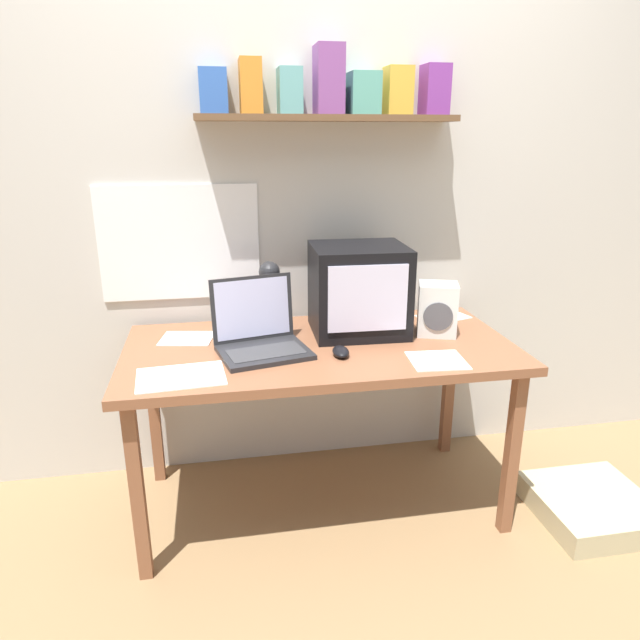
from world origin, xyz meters
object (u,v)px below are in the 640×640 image
(laptop, at_px, (259,333))
(loose_paper_near_laptop, at_px, (437,360))
(computer_mouse, at_px, (341,352))
(corner_desk, at_px, (320,359))
(juice_glass, at_px, (222,312))
(crt_monitor, at_px, (359,290))
(floor_cushion, at_px, (592,506))
(printed_handout, at_px, (443,317))
(open_notebook, at_px, (187,338))
(desk_lamp, at_px, (269,286))
(loose_paper_near_monitor, at_px, (181,377))
(space_heater, at_px, (437,309))

(laptop, bearing_deg, loose_paper_near_laptop, -33.07)
(laptop, height_order, computer_mouse, laptop)
(corner_desk, distance_m, juice_glass, 0.48)
(crt_monitor, height_order, floor_cushion, crt_monitor)
(laptop, distance_m, printed_handout, 0.87)
(open_notebook, distance_m, loose_paper_near_laptop, 0.98)
(computer_mouse, xyz_separation_m, printed_handout, (0.55, 0.37, -0.01))
(loose_paper_near_laptop, bearing_deg, computer_mouse, 161.16)
(desk_lamp, height_order, loose_paper_near_laptop, desk_lamp)
(loose_paper_near_monitor, distance_m, floor_cushion, 1.73)
(space_heater, relative_size, loose_paper_near_laptop, 1.00)
(open_notebook, relative_size, loose_paper_near_laptop, 1.08)
(juice_glass, height_order, loose_paper_near_monitor, juice_glass)
(floor_cushion, bearing_deg, loose_paper_near_laptop, 175.26)
(juice_glass, height_order, printed_handout, juice_glass)
(desk_lamp, distance_m, floor_cushion, 1.60)
(corner_desk, relative_size, loose_paper_near_monitor, 4.87)
(juice_glass, distance_m, space_heater, 0.89)
(desk_lamp, relative_size, space_heater, 1.38)
(open_notebook, bearing_deg, crt_monitor, -2.90)
(crt_monitor, bearing_deg, computer_mouse, -115.01)
(corner_desk, distance_m, floor_cushion, 1.27)
(laptop, height_order, desk_lamp, desk_lamp)
(juice_glass, bearing_deg, space_heater, -15.80)
(laptop, height_order, printed_handout, laptop)
(loose_paper_near_laptop, xyz_separation_m, floor_cushion, (0.69, -0.06, -0.67))
(desk_lamp, xyz_separation_m, juice_glass, (-0.20, 0.06, -0.12))
(laptop, height_order, space_heater, laptop)
(space_heater, bearing_deg, floor_cushion, -11.49)
(desk_lamp, bearing_deg, corner_desk, -56.62)
(corner_desk, distance_m, loose_paper_near_laptop, 0.46)
(space_heater, bearing_deg, corner_desk, -157.22)
(loose_paper_near_laptop, bearing_deg, juice_glass, 145.28)
(crt_monitor, height_order, laptop, crt_monitor)
(floor_cushion, bearing_deg, open_notebook, 163.92)
(printed_handout, bearing_deg, laptop, -163.41)
(loose_paper_near_monitor, bearing_deg, floor_cushion, -2.78)
(juice_glass, relative_size, computer_mouse, 1.36)
(loose_paper_near_laptop, bearing_deg, open_notebook, 155.95)
(desk_lamp, distance_m, printed_handout, 0.79)
(juice_glass, relative_size, open_notebook, 0.65)
(juice_glass, xyz_separation_m, printed_handout, (0.97, -0.04, -0.06))
(desk_lamp, bearing_deg, open_notebook, -174.69)
(juice_glass, bearing_deg, crt_monitor, -15.95)
(crt_monitor, bearing_deg, loose_paper_near_laptop, -58.98)
(juice_glass, distance_m, floor_cushion, 1.72)
(space_heater, xyz_separation_m, open_notebook, (-1.00, 0.12, -0.10))
(space_heater, distance_m, computer_mouse, 0.47)
(printed_handout, bearing_deg, open_notebook, -175.85)
(laptop, relative_size, floor_cushion, 0.84)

